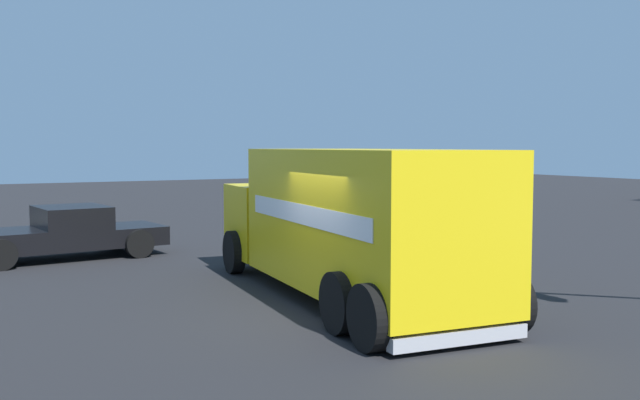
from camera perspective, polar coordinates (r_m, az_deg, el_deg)
ground_plane at (r=12.62m, az=1.31°, el=-9.29°), size 100.00×100.00×0.00m
delivery_truck at (r=13.78m, az=2.23°, el=-1.70°), size 8.69×3.54×2.91m
pickup_black at (r=20.00m, az=-19.75°, el=-2.36°), size 2.67×5.37×1.38m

